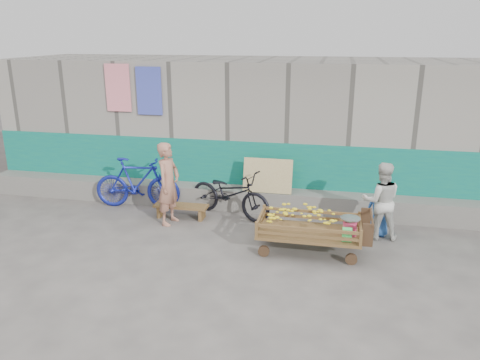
% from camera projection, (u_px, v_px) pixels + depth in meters
% --- Properties ---
extents(ground, '(80.00, 80.00, 0.00)m').
position_uv_depth(ground, '(229.00, 259.00, 7.71)').
color(ground, '#4C4945').
rests_on(ground, ground).
extents(building_wall, '(12.00, 3.50, 3.00)m').
position_uv_depth(building_wall, '(267.00, 126.00, 11.05)').
color(building_wall, gray).
rests_on(building_wall, ground).
extents(banana_cart, '(1.87, 0.85, 0.80)m').
position_uv_depth(banana_cart, '(307.00, 223.00, 7.81)').
color(banana_cart, brown).
rests_on(banana_cart, ground).
extents(bench, '(1.09, 0.33, 0.27)m').
position_uv_depth(bench, '(181.00, 208.00, 9.40)').
color(bench, brown).
rests_on(bench, ground).
extents(vendor_man, '(0.49, 0.65, 1.61)m').
position_uv_depth(vendor_man, '(169.00, 184.00, 8.95)').
color(vendor_man, '#A46C56').
rests_on(vendor_man, ground).
extents(woman, '(0.74, 0.61, 1.42)m').
position_uv_depth(woman, '(381.00, 201.00, 8.33)').
color(woman, silver).
rests_on(woman, ground).
extents(child, '(0.50, 0.36, 0.97)m').
position_uv_depth(child, '(379.00, 211.00, 8.49)').
color(child, '#2959A9').
rests_on(child, ground).
extents(bicycle_dark, '(1.95, 1.26, 0.97)m').
position_uv_depth(bicycle_dark, '(230.00, 193.00, 9.39)').
color(bicycle_dark, black).
rests_on(bicycle_dark, ground).
extents(bicycle_blue, '(1.86, 0.71, 1.09)m').
position_uv_depth(bicycle_blue, '(137.00, 183.00, 9.85)').
color(bicycle_blue, navy).
rests_on(bicycle_blue, ground).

